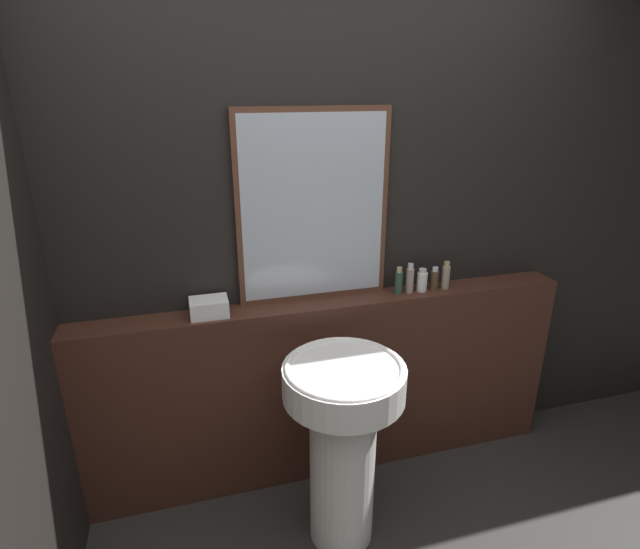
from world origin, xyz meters
The scene contains 10 objects.
wall_back centered at (0.00, 1.41, 1.25)m, with size 8.00×0.06×2.50m.
vanity_counter centered at (0.00, 1.29, 0.49)m, with size 2.44×0.17×0.98m.
pedestal_sink centered at (-0.09, 0.84, 0.56)m, with size 0.51×0.51×0.90m.
mirror centered at (-0.07, 1.36, 1.42)m, with size 0.72×0.03×0.89m.
towel_stack centered at (-0.58, 1.29, 1.02)m, with size 0.17×0.12×0.08m.
shampoo_bottle centered at (0.34, 1.29, 1.04)m, with size 0.04×0.04×0.14m.
conditioner_bottle centered at (0.40, 1.29, 1.05)m, with size 0.04×0.04×0.15m.
lotion_bottle centered at (0.47, 1.29, 1.03)m, with size 0.05×0.05×0.12m.
body_wash_bottle centered at (0.54, 1.29, 1.03)m, with size 0.04×0.04×0.12m.
hand_soap_bottle centered at (0.60, 1.29, 1.04)m, with size 0.04×0.04×0.14m.
Camera 1 is at (-0.65, -0.81, 1.96)m, focal length 28.00 mm.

